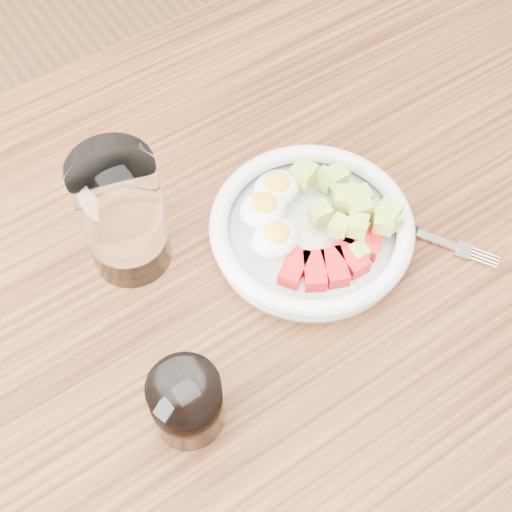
% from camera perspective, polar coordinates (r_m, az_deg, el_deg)
% --- Properties ---
extents(ground, '(4.00, 4.00, 0.00)m').
position_cam_1_polar(ground, '(1.56, 0.53, -15.83)').
color(ground, brown).
rests_on(ground, ground).
extents(dining_table, '(1.50, 0.90, 0.77)m').
position_cam_1_polar(dining_table, '(0.94, 0.85, -4.38)').
color(dining_table, brown).
rests_on(dining_table, ground).
extents(bowl, '(0.25, 0.25, 0.06)m').
position_cam_1_polar(bowl, '(0.86, 4.41, 2.36)').
color(bowl, white).
rests_on(bowl, dining_table).
extents(fork, '(0.12, 0.17, 0.01)m').
position_cam_1_polar(fork, '(0.89, 11.54, 2.28)').
color(fork, black).
rests_on(fork, dining_table).
extents(water_glass, '(0.09, 0.09, 0.17)m').
position_cam_1_polar(water_glass, '(0.80, -10.65, 3.25)').
color(water_glass, white).
rests_on(water_glass, dining_table).
extents(coffee_glass, '(0.07, 0.07, 0.08)m').
position_cam_1_polar(coffee_glass, '(0.74, -5.57, -11.61)').
color(coffee_glass, white).
rests_on(coffee_glass, dining_table).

